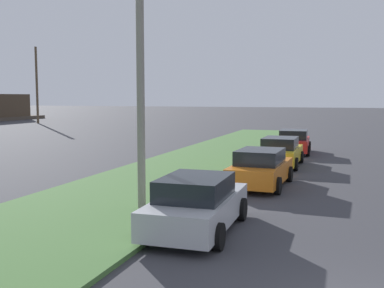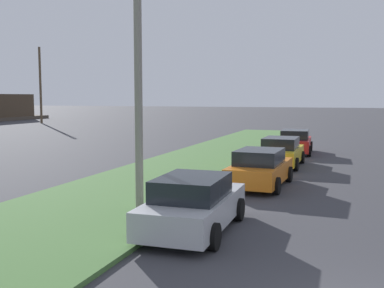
% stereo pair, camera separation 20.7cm
% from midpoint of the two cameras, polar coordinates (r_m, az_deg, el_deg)
% --- Properties ---
extents(grass_median, '(60.00, 6.00, 0.12)m').
position_cam_midpoint_polar(grass_median, '(18.83, -4.51, -4.69)').
color(grass_median, '#477238').
rests_on(grass_median, ground).
extents(parked_car_silver, '(4.34, 2.09, 1.47)m').
position_cam_midpoint_polar(parked_car_silver, '(12.12, 0.69, -7.42)').
color(parked_car_silver, '#B2B5BA').
rests_on(parked_car_silver, ground).
extents(parked_car_orange, '(4.36, 2.13, 1.47)m').
position_cam_midpoint_polar(parked_car_orange, '(18.26, 8.71, -2.99)').
color(parked_car_orange, orange).
rests_on(parked_car_orange, ground).
extents(parked_car_yellow, '(4.30, 2.02, 1.47)m').
position_cam_midpoint_polar(parked_car_yellow, '(23.77, 11.16, -0.99)').
color(parked_car_yellow, gold).
rests_on(parked_car_yellow, ground).
extents(parked_car_red, '(4.39, 2.20, 1.47)m').
position_cam_midpoint_polar(parked_car_red, '(29.36, 12.78, 0.26)').
color(parked_car_red, red).
rests_on(parked_car_red, ground).
extents(streetlight, '(0.46, 2.88, 7.50)m').
position_cam_midpoint_polar(streetlight, '(13.85, -4.93, 9.51)').
color(streetlight, gray).
rests_on(streetlight, ground).
extents(distant_utility_pole, '(0.30, 0.30, 10.00)m').
position_cam_midpoint_polar(distant_utility_pole, '(64.58, -18.09, 6.88)').
color(distant_utility_pole, brown).
rests_on(distant_utility_pole, ground).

